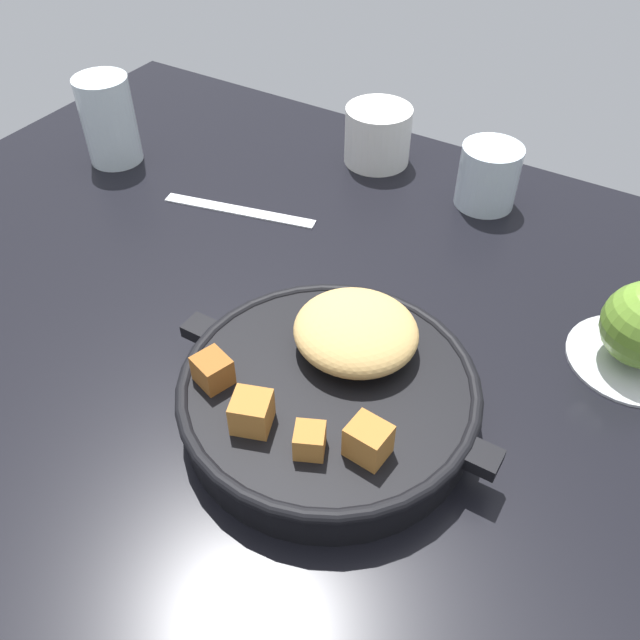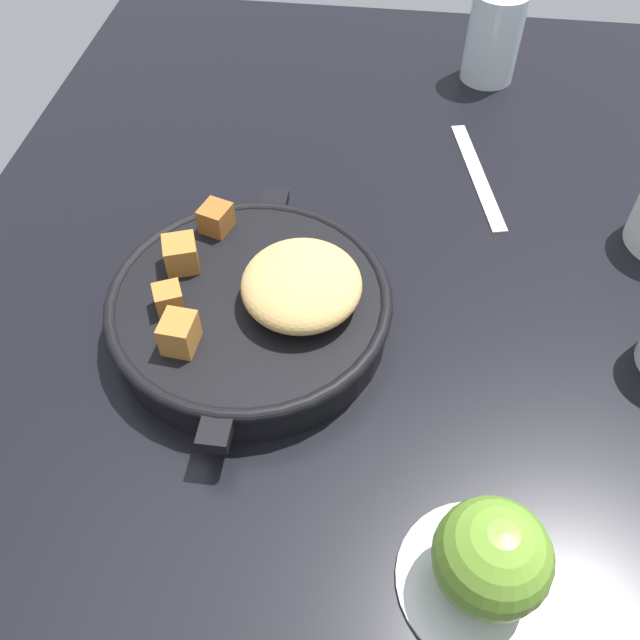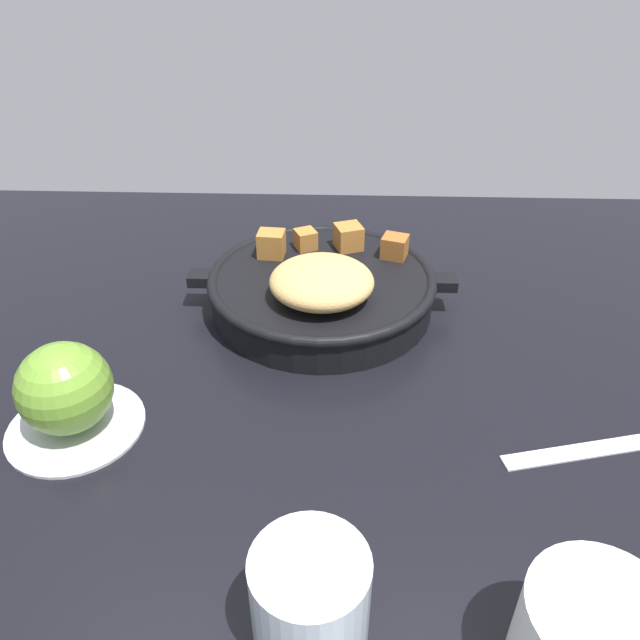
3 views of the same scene
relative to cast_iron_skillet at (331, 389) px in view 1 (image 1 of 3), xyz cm
name	(u,v)px [view 1 (image 1 of 3)]	position (x,y,z in cm)	size (l,w,h in cm)	color
ground_plane	(346,352)	(-2.85, 7.77, -4.14)	(119.51, 80.53, 2.40)	black
cast_iron_skillet	(331,389)	(0.00, 0.00, 0.00)	(29.25, 24.91, 8.01)	black
saucer_plate	(631,358)	(20.57, 19.49, -2.64)	(11.62, 11.62, 0.60)	#B7BABF
butter_knife	(239,210)	(-24.52, 20.25, -2.76)	(18.68, 1.60, 0.36)	silver
water_glass_short	(488,176)	(-0.52, 36.85, 0.76)	(7.05, 7.05, 7.39)	silver
ceramic_mug_white	(378,135)	(-16.08, 38.91, 0.67)	(8.38, 8.38, 7.22)	silver
water_glass_tall	(109,120)	(-45.24, 21.72, 2.54)	(6.70, 6.70, 10.94)	silver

